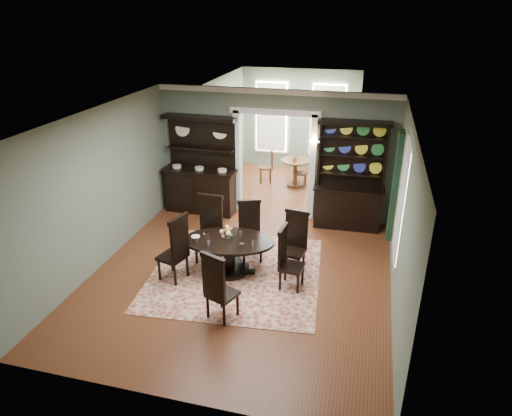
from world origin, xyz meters
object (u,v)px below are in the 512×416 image
(welsh_dresser, at_px, (349,190))
(parlor_table, at_px, (295,169))
(dining_table, at_px, (229,250))
(sideboard, at_px, (201,179))

(welsh_dresser, height_order, parlor_table, welsh_dresser)
(welsh_dresser, relative_size, parlor_table, 2.95)
(dining_table, relative_size, sideboard, 0.79)
(dining_table, distance_m, sideboard, 2.99)
(dining_table, relative_size, welsh_dresser, 0.75)
(parlor_table, bearing_deg, dining_table, -95.23)
(welsh_dresser, bearing_deg, parlor_table, 124.27)
(sideboard, bearing_deg, welsh_dresser, 1.37)
(sideboard, bearing_deg, parlor_table, 49.59)
(dining_table, xyz_separation_m, sideboard, (-1.51, 2.56, 0.35))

